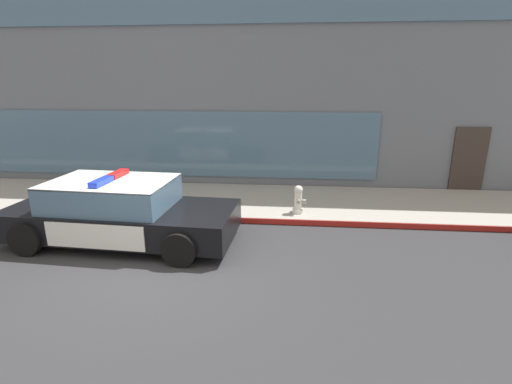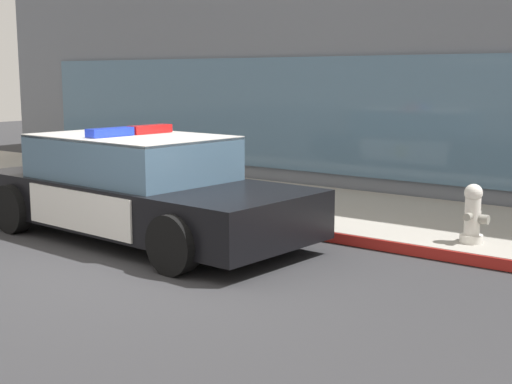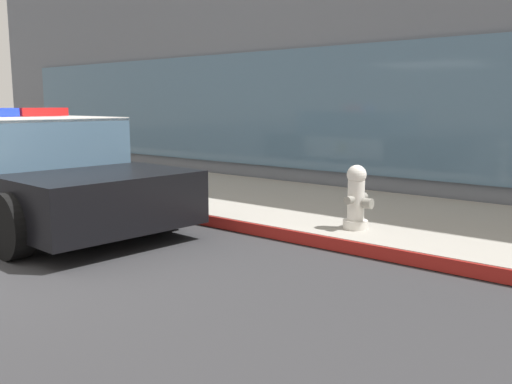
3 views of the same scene
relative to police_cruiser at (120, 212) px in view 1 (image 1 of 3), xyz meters
The scene contains 6 objects.
ground 1.83m from the police_cruiser, 40.56° to the right, with size 48.00×48.00×0.00m, color #303033.
sidewalk 3.22m from the police_cruiser, 65.89° to the left, with size 48.00×3.16×0.15m, color #A39E93.
curb_red_paint 1.93m from the police_cruiser, 45.02° to the left, with size 28.80×0.04×0.14m, color maroon.
storefront_building 9.82m from the police_cruiser, 75.83° to the left, with size 22.89×9.06×7.77m.
police_cruiser is the anchor object (origin of this frame).
fire_hydrant 4.31m from the police_cruiser, 24.82° to the left, with size 0.34×0.39×0.73m.
Camera 1 is at (2.39, -6.26, 3.39)m, focal length 26.22 mm.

